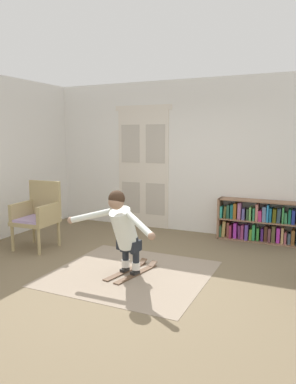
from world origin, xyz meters
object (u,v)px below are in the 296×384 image
at_px(bookshelf, 260,222).
at_px(skis_pair, 132,271).
at_px(person_skier, 123,227).
at_px(wicker_chair, 38,213).

distance_m(bookshelf, skis_pair, 2.68).
relative_size(bookshelf, skis_pair, 1.70).
relative_size(skis_pair, person_skier, 0.63).
xyz_separation_m(bookshelf, skis_pair, (-1.36, -2.28, -0.32)).
relative_size(wicker_chair, person_skier, 0.78).
distance_m(bookshelf, person_skier, 2.85).
distance_m(wicker_chair, person_skier, 1.99).
relative_size(bookshelf, person_skier, 1.08).
bearing_deg(wicker_chair, skis_pair, -11.26).
height_order(bookshelf, skis_pair, bookshelf).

